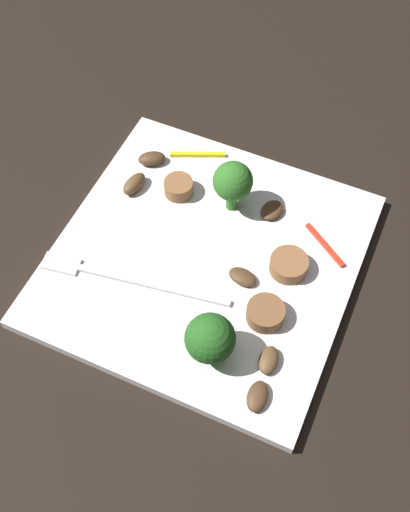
% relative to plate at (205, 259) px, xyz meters
% --- Properties ---
extents(ground_plane, '(1.40, 1.40, 0.00)m').
position_rel_plate_xyz_m(ground_plane, '(0.00, 0.00, -0.01)').
color(ground_plane, black).
extents(plate, '(0.27, 0.27, 0.01)m').
position_rel_plate_xyz_m(plate, '(0.00, 0.00, 0.00)').
color(plate, white).
rests_on(plate, ground_plane).
extents(fork, '(0.18, 0.04, 0.00)m').
position_rel_plate_xyz_m(fork, '(0.06, 0.05, 0.01)').
color(fork, silver).
rests_on(fork, plate).
extents(broccoli_floret_0, '(0.04, 0.04, 0.06)m').
position_rel_plate_xyz_m(broccoli_floret_0, '(-0.00, -0.06, 0.04)').
color(broccoli_floret_0, '#347525').
rests_on(broccoli_floret_0, plate).
extents(broccoli_floret_1, '(0.04, 0.04, 0.05)m').
position_rel_plate_xyz_m(broccoli_floret_1, '(-0.04, 0.09, 0.04)').
color(broccoli_floret_1, '#296420').
rests_on(broccoli_floret_1, plate).
extents(sausage_slice_0, '(0.04, 0.04, 0.02)m').
position_rel_plate_xyz_m(sausage_slice_0, '(-0.07, 0.04, 0.01)').
color(sausage_slice_0, brown).
rests_on(sausage_slice_0, plate).
extents(sausage_slice_1, '(0.04, 0.04, 0.01)m').
position_rel_plate_xyz_m(sausage_slice_1, '(-0.08, -0.02, 0.01)').
color(sausage_slice_1, brown).
rests_on(sausage_slice_1, plate).
extents(sausage_slice_2, '(0.04, 0.04, 0.02)m').
position_rel_plate_xyz_m(sausage_slice_2, '(0.06, -0.06, 0.01)').
color(sausage_slice_2, brown).
rests_on(sausage_slice_2, plate).
extents(mushroom_0, '(0.03, 0.03, 0.01)m').
position_rel_plate_xyz_m(mushroom_0, '(-0.04, -0.07, 0.01)').
color(mushroom_0, '#4C331E').
rests_on(mushroom_0, plate).
extents(mushroom_1, '(0.02, 0.03, 0.01)m').
position_rel_plate_xyz_m(mushroom_1, '(-0.10, 0.11, 0.01)').
color(mushroom_1, '#4C331E').
rests_on(mushroom_1, plate).
extents(mushroom_2, '(0.03, 0.03, 0.01)m').
position_rel_plate_xyz_m(mushroom_2, '(0.10, -0.08, 0.01)').
color(mushroom_2, '#4C331E').
rests_on(mushroom_2, plate).
extents(mushroom_3, '(0.03, 0.02, 0.01)m').
position_rel_plate_xyz_m(mushroom_3, '(-0.04, 0.01, 0.01)').
color(mushroom_3, '#4C331E').
rests_on(mushroom_3, plate).
extents(mushroom_4, '(0.02, 0.03, 0.01)m').
position_rel_plate_xyz_m(mushroom_4, '(-0.09, 0.08, 0.01)').
color(mushroom_4, brown).
rests_on(mushroom_4, plate).
extents(mushroom_5, '(0.02, 0.03, 0.01)m').
position_rel_plate_xyz_m(mushroom_5, '(0.10, -0.05, 0.01)').
color(mushroom_5, brown).
rests_on(mushroom_5, plate).
extents(pepper_strip_0, '(0.05, 0.03, 0.00)m').
position_rel_plate_xyz_m(pepper_strip_0, '(0.06, -0.11, 0.01)').
color(pepper_strip_0, yellow).
rests_on(pepper_strip_0, plate).
extents(pepper_strip_2, '(0.05, 0.03, 0.00)m').
position_rel_plate_xyz_m(pepper_strip_2, '(-0.10, -0.06, 0.01)').
color(pepper_strip_2, red).
rests_on(pepper_strip_2, plate).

